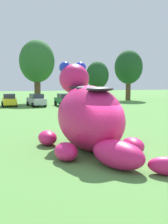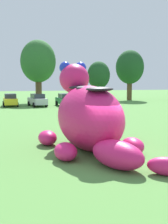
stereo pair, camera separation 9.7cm
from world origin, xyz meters
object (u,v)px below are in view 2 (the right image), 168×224
(car_yellow, at_px, (10,100))
(car_green, at_px, (65,100))
(car_silver, at_px, (37,100))
(car_red, at_px, (89,99))
(giant_inflatable_creature, at_px, (89,117))
(spectator_by_cars, at_px, (105,108))

(car_yellow, bearing_deg, car_green, -10.04)
(car_silver, bearing_deg, car_green, -6.46)
(car_red, bearing_deg, car_silver, -171.66)
(car_silver, bearing_deg, car_red, 8.34)
(giant_inflatable_creature, xyz_separation_m, car_red, (6.86, 25.75, -0.85))
(car_yellow, relative_size, car_silver, 0.97)
(giant_inflatable_creature, relative_size, car_silver, 2.05)
(car_yellow, relative_size, car_red, 0.98)
(car_yellow, bearing_deg, car_silver, -13.67)
(car_silver, distance_m, car_red, 7.59)
(giant_inflatable_creature, bearing_deg, spectator_by_cars, 68.12)
(giant_inflatable_creature, distance_m, car_silver, 24.67)
(car_yellow, bearing_deg, car_red, 1.15)
(car_yellow, distance_m, car_silver, 3.71)
(car_green, bearing_deg, car_red, 22.09)
(car_yellow, relative_size, car_green, 0.98)
(car_yellow, xyz_separation_m, car_green, (7.36, -1.30, 0.00))
(car_yellow, height_order, spectator_by_cars, car_yellow)
(car_silver, bearing_deg, car_yellow, 166.33)
(car_silver, bearing_deg, spectator_by_cars, -64.51)
(car_silver, height_order, spectator_by_cars, car_silver)
(car_green, relative_size, car_red, 0.99)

